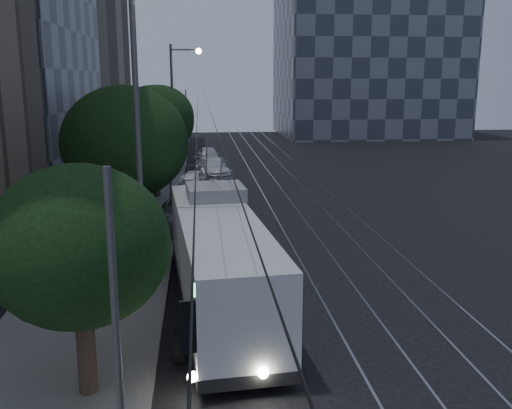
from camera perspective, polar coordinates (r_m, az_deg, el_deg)
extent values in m
plane|color=black|center=(21.22, 4.96, -7.96)|extent=(120.00, 120.00, 0.00)
cube|color=#65625E|center=(40.37, -10.88, 1.86)|extent=(5.00, 90.00, 0.15)
cube|color=gray|center=(40.41, 0.18, 2.00)|extent=(0.08, 90.00, 0.02)
cube|color=gray|center=(40.58, 2.21, 2.04)|extent=(0.08, 90.00, 0.02)
cube|color=gray|center=(40.82, 4.38, 2.07)|extent=(0.08, 90.00, 0.02)
cube|color=gray|center=(41.10, 6.36, 2.10)|extent=(0.08, 90.00, 0.02)
cylinder|color=black|center=(39.56, -5.86, 9.87)|extent=(0.02, 90.00, 0.02)
cylinder|color=black|center=(39.57, -4.83, 9.89)|extent=(0.02, 90.00, 0.02)
cylinder|color=#59595C|center=(10.62, -13.80, -12.48)|extent=(0.14, 0.14, 6.00)
cylinder|color=#59595C|center=(29.89, -8.56, 3.92)|extent=(0.14, 0.14, 6.00)
cylinder|color=#59595C|center=(49.74, -7.46, 7.37)|extent=(0.14, 0.14, 6.00)
cylinder|color=#59595C|center=(69.68, -6.99, 8.85)|extent=(0.14, 0.14, 6.00)
cube|color=#3D434E|center=(77.77, 11.03, 15.73)|extent=(22.00, 18.00, 24.00)
cube|color=silver|center=(18.67, -3.75, -5.30)|extent=(3.49, 11.71, 2.74)
cube|color=black|center=(19.09, -3.70, -8.80)|extent=(3.53, 11.76, 0.34)
cube|color=black|center=(19.10, -3.80, -4.51)|extent=(3.33, 9.32, 1.01)
cube|color=black|center=(13.22, -2.88, -11.83)|extent=(2.15, 0.28, 1.25)
cube|color=black|center=(24.15, -4.23, -0.64)|extent=(1.95, 0.26, 0.96)
cube|color=#29F659|center=(12.89, -2.93, -8.32)|extent=(1.54, 0.20, 0.31)
cube|color=gray|center=(21.06, -4.08, 1.29)|extent=(2.24, 2.29, 0.48)
sphere|color=white|center=(13.73, -6.37, -16.75)|extent=(0.25, 0.25, 0.25)
sphere|color=white|center=(13.80, 0.72, -16.52)|extent=(0.25, 0.25, 0.25)
cylinder|color=#59595C|center=(21.88, -4.96, 4.54)|extent=(0.06, 4.36, 2.48)
cylinder|color=#59595C|center=(21.89, -3.45, 4.57)|extent=(0.06, 4.36, 2.48)
cylinder|color=black|center=(15.71, -7.62, -13.79)|extent=(0.29, 0.96, 0.96)
cylinder|color=black|center=(15.79, 1.18, -13.53)|extent=(0.29, 0.96, 0.96)
cylinder|color=black|center=(21.47, -7.10, -6.40)|extent=(0.29, 0.96, 0.96)
cylinder|color=black|center=(21.53, -0.79, -6.25)|extent=(0.29, 0.96, 0.96)
cylinder|color=black|center=(23.23, -6.99, -4.93)|extent=(0.29, 0.96, 0.96)
cylinder|color=black|center=(23.28, -1.18, -4.79)|extent=(0.29, 0.96, 0.96)
imported|color=#A8AAB0|center=(29.06, -6.57, -0.44)|extent=(4.06, 7.03, 1.84)
imported|color=silver|center=(39.12, -6.36, 2.48)|extent=(2.11, 3.83, 1.23)
imported|color=silver|center=(43.83, -4.41, 3.70)|extent=(3.26, 5.09, 1.37)
imported|color=#B6B5BA|center=(44.56, -4.23, 3.78)|extent=(2.08, 4.06, 1.28)
imported|color=#BABABF|center=(50.73, -4.77, 4.94)|extent=(2.01, 4.35, 1.44)
cylinder|color=#30221B|center=(14.34, -16.58, -14.16)|extent=(0.44, 0.44, 2.21)
ellipsoid|color=black|center=(13.39, -17.28, -3.96)|extent=(4.12, 4.12, 3.71)
cylinder|color=#30221B|center=(26.23, -12.59, -1.26)|extent=(0.44, 0.44, 2.59)
ellipsoid|color=black|center=(25.65, -12.95, 6.07)|extent=(5.53, 5.53, 4.97)
cylinder|color=#30221B|center=(33.32, -10.79, 2.04)|extent=(0.44, 0.44, 2.93)
ellipsoid|color=black|center=(32.90, -11.01, 7.40)|extent=(4.43, 4.43, 3.98)
cylinder|color=#30221B|center=(36.12, -9.94, 2.94)|extent=(0.44, 0.44, 3.00)
ellipsoid|color=black|center=(35.72, -10.14, 8.20)|extent=(4.86, 4.86, 4.37)
cylinder|color=#30221B|center=(46.74, -9.53, 4.70)|extent=(0.44, 0.44, 2.32)
ellipsoid|color=black|center=(46.41, -9.67, 8.67)|extent=(5.54, 5.54, 4.99)
cylinder|color=#30221B|center=(54.18, -8.56, 6.13)|extent=(0.44, 0.44, 2.93)
ellipsoid|color=black|center=(53.93, -8.67, 9.29)|extent=(4.09, 4.09, 3.68)
cylinder|color=#59595C|center=(19.44, -11.72, 6.18)|extent=(0.20, 0.20, 10.70)
cylinder|color=#59595C|center=(44.55, -8.33, 9.24)|extent=(0.20, 0.20, 9.86)
cylinder|color=#59595C|center=(44.49, -7.08, 15.12)|extent=(2.17, 0.12, 0.12)
sphere|color=#FFCE8C|center=(44.47, -5.76, 15.02)|extent=(0.44, 0.44, 0.44)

